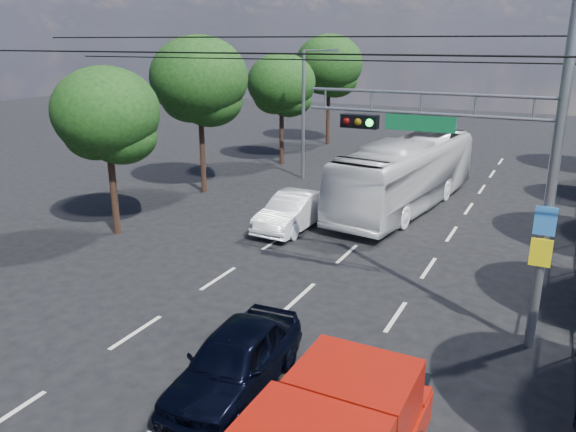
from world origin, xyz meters
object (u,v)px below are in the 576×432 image
Objects in this scene: white_van at (293,211)px; signal_mast at (502,139)px; white_bus at (406,174)px; navy_hatchback at (235,361)px.

signal_mast is at bearing -33.03° from white_van.
white_bus reaches higher than white_van.
signal_mast reaches higher than navy_hatchback.
navy_hatchback is 0.97× the size of white_van.
navy_hatchback is 0.38× the size of white_bus.
navy_hatchback is at bearing -68.68° from white_van.
white_bus is at bearing 88.41° from navy_hatchback.
signal_mast is at bearing -58.06° from white_bus.
signal_mast is 2.16× the size of navy_hatchback.
navy_hatchback is 15.92m from white_bus.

